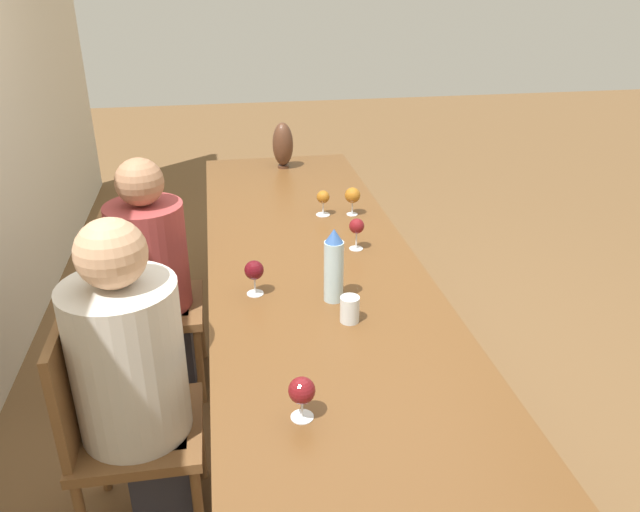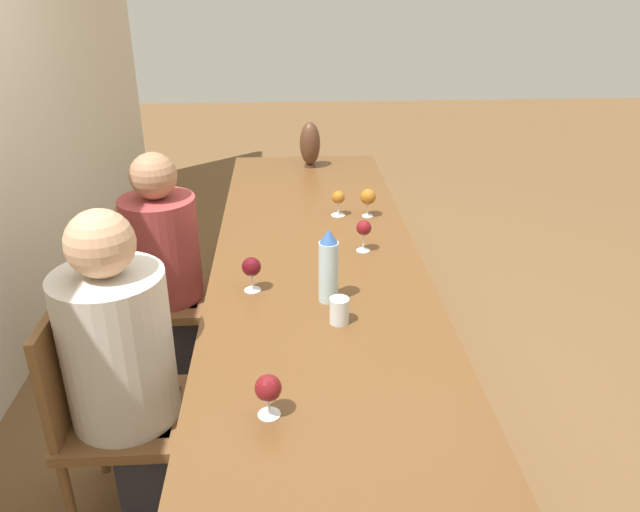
{
  "view_description": "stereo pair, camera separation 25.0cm",
  "coord_description": "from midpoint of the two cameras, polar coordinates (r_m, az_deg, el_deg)",
  "views": [
    {
      "loc": [
        -2.4,
        0.38,
        1.93
      ],
      "look_at": [
        -0.17,
        0.0,
        0.85
      ],
      "focal_mm": 35.0,
      "sensor_mm": 36.0,
      "label": 1
    },
    {
      "loc": [
        -2.43,
        0.13,
        1.93
      ],
      "look_at": [
        -0.17,
        0.0,
        0.85
      ],
      "focal_mm": 35.0,
      "sensor_mm": 36.0,
      "label": 2
    }
  ],
  "objects": [
    {
      "name": "wine_glass_3",
      "position": [
        3.15,
        -2.0,
        5.29
      ],
      "size": [
        0.07,
        0.07,
        0.13
      ],
      "color": "silver",
      "rests_on": "dining_table"
    },
    {
      "name": "dining_table",
      "position": [
        2.73,
        -3.24,
        -1.56
      ],
      "size": [
        3.14,
        0.9,
        0.75
      ],
      "color": "brown",
      "rests_on": "ground_plane"
    },
    {
      "name": "chair_near",
      "position": [
        2.38,
        -21.03,
        -14.13
      ],
      "size": [
        0.44,
        0.44,
        0.88
      ],
      "color": "brown",
      "rests_on": "ground_plane"
    },
    {
      "name": "wine_glass_4",
      "position": [
        2.41,
        -9.01,
        -1.43
      ],
      "size": [
        0.08,
        0.08,
        0.14
      ],
      "color": "silver",
      "rests_on": "dining_table"
    },
    {
      "name": "vase",
      "position": [
        3.9,
        -5.28,
        10.08
      ],
      "size": [
        0.13,
        0.13,
        0.28
      ],
      "color": "#4C2D1E",
      "rests_on": "dining_table"
    },
    {
      "name": "water_bottle",
      "position": [
        2.32,
        -1.81,
        -1.01
      ],
      "size": [
        0.07,
        0.07,
        0.29
      ],
      "color": "#ADCCD6",
      "rests_on": "dining_table"
    },
    {
      "name": "water_tumbler",
      "position": [
        2.23,
        -0.48,
        -4.98
      ],
      "size": [
        0.07,
        0.07,
        0.1
      ],
      "color": "silver",
      "rests_on": "dining_table"
    },
    {
      "name": "person_far",
      "position": [
        3.02,
        -17.22,
        -1.44
      ],
      "size": [
        0.35,
        0.35,
        1.17
      ],
      "color": "#2D2D38",
      "rests_on": "ground_plane"
    },
    {
      "name": "wine_glass_1",
      "position": [
        2.75,
        0.78,
        2.62
      ],
      "size": [
        0.07,
        0.07,
        0.15
      ],
      "color": "silver",
      "rests_on": "dining_table"
    },
    {
      "name": "ground_plane",
      "position": [
        3.1,
        -2.92,
        -13.02
      ],
      "size": [
        14.0,
        14.0,
        0.0
      ],
      "primitive_type": "plane",
      "color": "brown"
    },
    {
      "name": "wine_glass_2",
      "position": [
        3.14,
        0.72,
        5.5
      ],
      "size": [
        0.08,
        0.08,
        0.14
      ],
      "color": "silver",
      "rests_on": "dining_table"
    },
    {
      "name": "person_near",
      "position": [
        2.26,
        -19.65,
        -10.62
      ],
      "size": [
        0.38,
        0.38,
        1.23
      ],
      "color": "#2D2D38",
      "rests_on": "ground_plane"
    },
    {
      "name": "chair_far",
      "position": [
        3.1,
        -18.4,
        -3.93
      ],
      "size": [
        0.44,
        0.44,
        0.88
      ],
      "color": "brown",
      "rests_on": "ground_plane"
    },
    {
      "name": "wine_glass_0",
      "position": [
        1.78,
        -5.8,
        -12.34
      ],
      "size": [
        0.08,
        0.08,
        0.13
      ],
      "color": "silver",
      "rests_on": "dining_table"
    }
  ]
}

